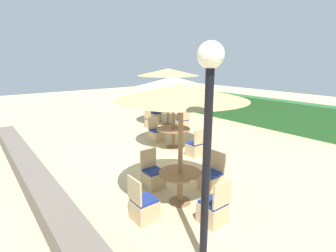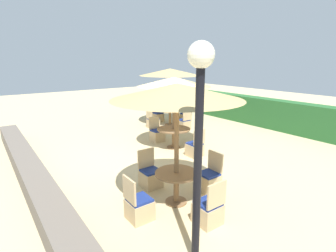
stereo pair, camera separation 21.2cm
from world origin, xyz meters
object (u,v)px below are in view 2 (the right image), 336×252
at_px(parasol_front_right, 177,92).
at_px(lamp_post, 199,115).
at_px(patio_chair_front_right_east, 208,211).
at_px(parasol_back_left, 170,72).
at_px(patio_chair_back_left_west, 158,116).
at_px(patio_chair_front_right_south, 139,207).
at_px(patio_chair_center_west, 157,134).
at_px(round_table_front_right, 176,180).
at_px(patio_chair_front_right_north, 209,180).
at_px(round_table_back_left, 170,113).
at_px(patio_chair_front_right_west, 150,177).
at_px(patio_chair_back_left_north, 186,117).
at_px(round_table_center, 174,132).
at_px(patio_chair_center_east, 195,148).
at_px(parasol_center, 174,82).
at_px(patio_chair_back_left_south, 153,122).

bearing_deg(parasol_front_right, lamp_post, -28.40).
bearing_deg(lamp_post, patio_chair_front_right_east, 124.18).
relative_size(parasol_back_left, parasol_front_right, 1.06).
height_order(patio_chair_back_left_west, patio_chair_front_right_south, same).
bearing_deg(patio_chair_center_west, round_table_front_right, 61.45).
distance_m(round_table_front_right, patio_chair_front_right_north, 1.03).
bearing_deg(lamp_post, round_table_back_left, 145.83).
bearing_deg(patio_chair_center_west, patio_chair_front_right_south, 52.10).
height_order(parasol_back_left, round_table_front_right, parasol_back_left).
xyz_separation_m(patio_chair_front_right_east, patio_chair_front_right_north, (-0.95, 0.97, 0.00)).
height_order(parasol_front_right, round_table_front_right, parasol_front_right).
bearing_deg(parasol_back_left, patio_chair_front_right_west, -41.05).
xyz_separation_m(lamp_post, patio_chair_front_right_south, (-1.50, -0.14, -2.09)).
bearing_deg(patio_chair_back_left_north, parasol_front_right, 138.39).
xyz_separation_m(round_table_center, patio_chair_center_east, (1.08, 0.05, -0.32)).
height_order(patio_chair_back_left_west, round_table_front_right, patio_chair_back_left_west).
distance_m(parasol_center, patio_chair_front_right_north, 3.85).
relative_size(patio_chair_center_west, patio_chair_back_left_west, 1.00).
relative_size(lamp_post, patio_chair_front_right_south, 3.57).
xyz_separation_m(round_table_front_right, patio_chair_front_right_east, (0.97, 0.02, -0.27)).
height_order(round_table_back_left, parasol_front_right, parasol_front_right).
bearing_deg(patio_chair_back_left_south, parasol_front_right, -28.59).
distance_m(round_table_center, patio_chair_front_right_west, 3.05).
distance_m(lamp_post, patio_chair_front_right_west, 3.38).
bearing_deg(patio_chair_front_right_west, patio_chair_back_left_north, -137.13).
bearing_deg(patio_chair_front_right_west, round_table_front_right, 93.06).
relative_size(patio_chair_center_east, patio_chair_front_right_west, 1.00).
distance_m(round_table_center, patio_chair_back_left_west, 4.27).
xyz_separation_m(round_table_center, patio_chair_back_left_north, (-2.83, 2.95, -0.32)).
distance_m(patio_chair_back_left_west, patio_chair_front_right_north, 7.49).
relative_size(patio_chair_center_west, patio_chair_front_right_north, 1.00).
relative_size(patio_chair_back_left_north, patio_chair_front_right_west, 1.00).
xyz_separation_m(lamp_post, parasol_back_left, (-7.36, 4.99, 0.15)).
height_order(lamp_post, patio_chair_front_right_east, lamp_post).
bearing_deg(round_table_front_right, patio_chair_back_left_south, 151.41).
relative_size(parasol_back_left, patio_chair_front_right_south, 3.07).
height_order(patio_chair_center_east, round_table_front_right, patio_chair_center_east).
bearing_deg(patio_chair_front_right_west, patio_chair_center_east, -158.06).
relative_size(round_table_back_left, round_table_front_right, 1.17).
xyz_separation_m(patio_chair_back_left_north, patio_chair_front_right_south, (5.87, -6.14, 0.00)).
relative_size(patio_chair_center_east, parasol_back_left, 0.33).
distance_m(parasol_center, patio_chair_front_right_east, 4.97).
distance_m(patio_chair_center_east, patio_chair_center_west, 2.10).
distance_m(parasol_center, patio_chair_back_left_south, 3.60).
distance_m(parasol_back_left, patio_chair_front_right_west, 6.78).
bearing_deg(round_table_center, round_table_back_left, 145.47).
bearing_deg(patio_chair_back_left_south, lamp_post, -28.55).
height_order(lamp_post, round_table_front_right, lamp_post).
bearing_deg(patio_chair_front_right_east, round_table_front_right, 91.32).
xyz_separation_m(patio_chair_front_right_east, patio_chair_front_right_south, (-0.91, -1.01, 0.00)).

